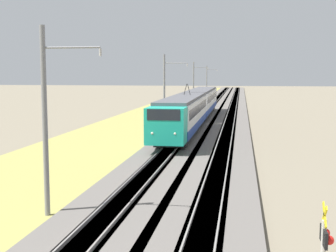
# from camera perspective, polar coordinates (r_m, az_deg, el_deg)

# --- Properties ---
(ballast_main) EXTENTS (240.00, 4.40, 0.30)m
(ballast_main) POSITION_cam_1_polar(r_m,az_deg,el_deg) (60.40, 3.89, 0.94)
(ballast_main) COLOR #605B56
(ballast_main) RESTS_ON ground
(ballast_adjacent) EXTENTS (240.00, 4.40, 0.30)m
(ballast_adjacent) POSITION_cam_1_polar(r_m,az_deg,el_deg) (60.19, 7.64, 0.88)
(ballast_adjacent) COLOR #605B56
(ballast_adjacent) RESTS_ON ground
(track_main) EXTENTS (240.00, 1.57, 0.45)m
(track_main) POSITION_cam_1_polar(r_m,az_deg,el_deg) (60.40, 3.89, 0.95)
(track_main) COLOR #4C4238
(track_main) RESTS_ON ground
(track_adjacent) EXTENTS (240.00, 1.57, 0.45)m
(track_adjacent) POSITION_cam_1_polar(r_m,az_deg,el_deg) (60.19, 7.64, 0.89)
(track_adjacent) COLOR #4C4238
(track_adjacent) RESTS_ON ground
(grass_verge) EXTENTS (240.00, 9.77, 0.12)m
(grass_verge) POSITION_cam_1_polar(r_m,az_deg,el_deg) (61.39, -2.53, 0.96)
(grass_verge) COLOR #99934C
(grass_verge) RESTS_ON ground
(passenger_train) EXTENTS (41.62, 2.91, 4.93)m
(passenger_train) POSITION_cam_1_polar(r_m,az_deg,el_deg) (52.87, 3.20, 2.48)
(passenger_train) COLOR #19A88E
(passenger_train) RESTS_ON ground
(catenary_mast_near) EXTENTS (0.22, 2.56, 7.94)m
(catenary_mast_near) POSITION_cam_1_polar(r_m,az_deg,el_deg) (19.73, -14.62, 0.68)
(catenary_mast_near) COLOR slate
(catenary_mast_near) RESTS_ON ground
(catenary_mast_mid) EXTENTS (0.22, 2.56, 7.92)m
(catenary_mast_mid) POSITION_cam_1_polar(r_m,az_deg,el_deg) (48.66, -0.39, 4.26)
(catenary_mast_mid) COLOR slate
(catenary_mast_mid) RESTS_ON ground
(catenary_mast_far) EXTENTS (0.22, 2.56, 7.77)m
(catenary_mast_far) POSITION_cam_1_polar(r_m,az_deg,el_deg) (78.40, 3.17, 5.07)
(catenary_mast_far) COLOR slate
(catenary_mast_far) RESTS_ON ground
(catenary_mast_distant) EXTENTS (0.22, 2.56, 7.58)m
(catenary_mast_distant) POSITION_cam_1_polar(r_m,az_deg,el_deg) (108.29, 4.77, 5.42)
(catenary_mast_distant) COLOR slate
(catenary_mast_distant) RESTS_ON ground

